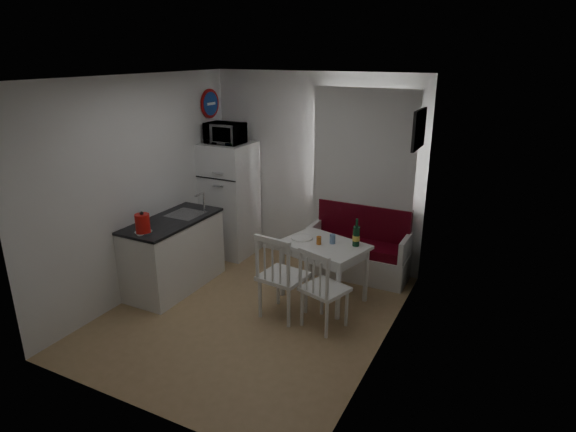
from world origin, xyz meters
name	(u,v)px	position (x,y,z in m)	size (l,w,h in m)	color
floor	(252,313)	(0.00, 0.00, 0.00)	(3.00, 3.50, 0.02)	tan
ceiling	(245,77)	(0.00, 0.00, 2.60)	(3.00, 3.50, 0.02)	white
wall_back	(315,170)	(0.00, 1.75, 1.30)	(3.00, 0.02, 2.60)	white
wall_front	(127,268)	(0.00, -1.75, 1.30)	(3.00, 0.02, 2.60)	white
wall_left	(140,188)	(-1.50, 0.00, 1.30)	(0.02, 3.50, 2.60)	white
wall_right	(388,227)	(1.50, 0.00, 1.30)	(0.02, 3.50, 2.60)	white
window	(365,152)	(0.70, 1.72, 1.62)	(1.22, 0.06, 1.47)	white
curtain	(364,149)	(0.70, 1.65, 1.68)	(1.35, 0.02, 1.50)	white
kitchen_counter	(174,253)	(-1.20, 0.16, 0.46)	(0.62, 1.32, 1.16)	white
wall_sign	(210,104)	(-1.47, 1.45, 2.15)	(0.40, 0.40, 0.03)	navy
picture_frame	(419,129)	(1.48, 1.10, 2.05)	(0.04, 0.52, 0.42)	black
bench	(358,253)	(0.75, 1.51, 0.31)	(1.31, 0.51, 0.94)	white
dining_table	(324,250)	(0.58, 0.71, 0.63)	(1.09, 0.89, 0.71)	white
chair_left	(279,269)	(0.33, 0.04, 0.62)	(0.52, 0.50, 0.54)	white
chair_right	(322,282)	(0.83, 0.05, 0.57)	(0.54, 0.53, 0.49)	white
fridge	(230,199)	(-1.18, 1.40, 0.82)	(0.65, 0.65, 1.64)	white
microwave	(225,133)	(-1.18, 1.35, 1.78)	(0.51, 0.34, 0.28)	white
kettle	(143,223)	(-1.15, -0.38, 1.03)	(0.19, 0.19, 0.26)	red
wine_bottle	(356,232)	(0.93, 0.81, 0.88)	(0.08, 0.08, 0.33)	#123A20
drinking_glass_orange	(319,240)	(0.53, 0.66, 0.76)	(0.06, 0.06, 0.09)	#C36920
drinking_glass_blue	(332,239)	(0.66, 0.76, 0.77)	(0.07, 0.07, 0.11)	#7294C2
plate	(302,238)	(0.28, 0.73, 0.72)	(0.26, 0.26, 0.02)	white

